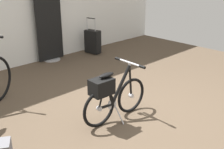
% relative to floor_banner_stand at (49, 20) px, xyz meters
% --- Properties ---
extents(ground_plane, '(7.75, 7.75, 0.00)m').
position_rel_floor_banner_stand_xyz_m(ground_plane, '(-0.60, -2.91, -0.87)').
color(ground_plane, brown).
extents(floor_banner_stand, '(0.60, 0.36, 1.91)m').
position_rel_floor_banner_stand_xyz_m(floor_banner_stand, '(0.00, 0.00, 0.00)').
color(floor_banner_stand, '#B7B7BC').
rests_on(floor_banner_stand, ground_plane).
extents(folding_bike_foreground, '(1.06, 0.53, 0.75)m').
position_rel_floor_banner_stand_xyz_m(folding_bike_foreground, '(-0.84, -2.74, -0.50)').
color(folding_bike_foreground, black).
rests_on(folding_bike_foreground, ground_plane).
extents(rolling_suitcase, '(0.25, 0.39, 0.83)m').
position_rel_floor_banner_stand_xyz_m(rolling_suitcase, '(0.97, -0.24, -0.58)').
color(rolling_suitcase, black).
rests_on(rolling_suitcase, ground_plane).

